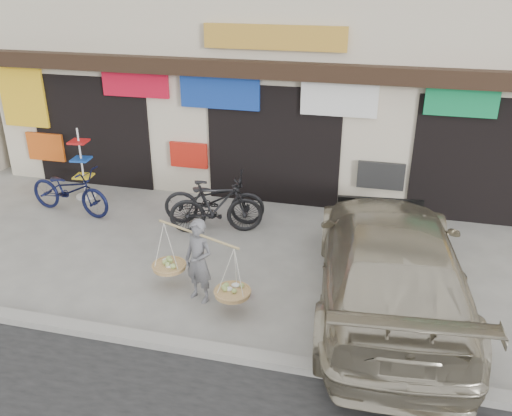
% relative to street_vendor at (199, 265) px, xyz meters
% --- Properties ---
extents(ground, '(70.00, 70.00, 0.00)m').
position_rel_street_vendor_xyz_m(ground, '(0.29, 0.72, -0.65)').
color(ground, gray).
rests_on(ground, ground).
extents(kerb, '(70.00, 0.25, 0.12)m').
position_rel_street_vendor_xyz_m(kerb, '(0.29, -1.28, -0.59)').
color(kerb, gray).
rests_on(kerb, ground).
extents(shophouse_block, '(14.00, 6.32, 7.00)m').
position_rel_street_vendor_xyz_m(shophouse_block, '(0.28, 7.14, 2.79)').
color(shophouse_block, beige).
rests_on(shophouse_block, ground).
extents(street_vendor, '(1.83, 1.07, 1.44)m').
position_rel_street_vendor_xyz_m(street_vendor, '(0.00, 0.00, 0.00)').
color(street_vendor, slate).
rests_on(street_vendor, ground).
extents(bike_0, '(2.13, 1.02, 1.07)m').
position_rel_street_vendor_xyz_m(bike_0, '(-3.92, 2.53, -0.12)').
color(bike_0, '#0E1234').
rests_on(bike_0, ground).
extents(bike_1, '(1.98, 1.08, 1.15)m').
position_rel_street_vendor_xyz_m(bike_1, '(-0.50, 2.41, -0.08)').
color(bike_1, black).
rests_on(bike_1, ground).
extents(bike_2, '(2.23, 1.16, 1.11)m').
position_rel_street_vendor_xyz_m(bike_2, '(-0.67, 2.80, -0.10)').
color(bike_2, black).
rests_on(bike_2, ground).
extents(suv, '(2.76, 5.71, 1.60)m').
position_rel_street_vendor_xyz_m(suv, '(2.98, 0.58, 0.15)').
color(suv, '#ADA38B').
rests_on(suv, ground).
extents(display_rack, '(0.46, 0.46, 1.69)m').
position_rel_street_vendor_xyz_m(display_rack, '(-4.08, 3.40, 0.03)').
color(display_rack, silver).
rests_on(display_rack, ground).
extents(red_bag, '(0.31, 0.25, 0.14)m').
position_rel_street_vendor_xyz_m(red_bag, '(0.64, 0.26, -0.58)').
color(red_bag, red).
rests_on(red_bag, ground).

